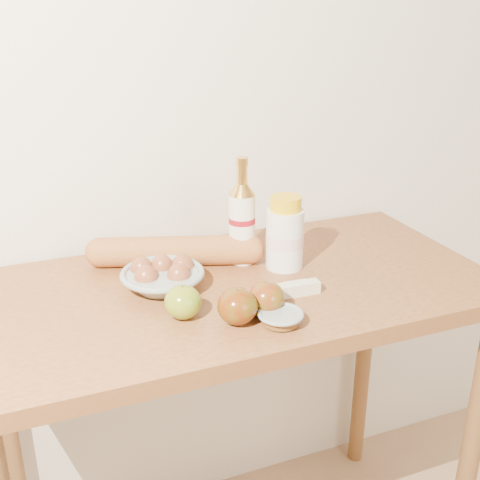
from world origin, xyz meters
name	(u,v)px	position (x,y,z in m)	size (l,w,h in m)	color
back_wall	(188,88)	(0.00, 1.51, 1.30)	(3.50, 0.02, 2.60)	silver
table	(235,330)	(0.00, 1.18, 0.78)	(1.20, 0.60, 0.90)	#9C6032
bourbon_bottle	(242,221)	(0.06, 1.29, 1.01)	(0.08, 0.08, 0.27)	white
cream_bottle	(285,235)	(0.15, 1.22, 0.98)	(0.10, 0.10, 0.18)	white
egg_bowl	(163,276)	(-0.16, 1.22, 0.93)	(0.23, 0.23, 0.07)	#8E9B95
baguette	(175,251)	(-0.10, 1.33, 0.94)	(0.44, 0.21, 0.07)	#C87B3D
apple_yellowgreen	(183,302)	(-0.16, 1.07, 0.94)	(0.08, 0.08, 0.07)	olive
apple_redgreen_front	(237,306)	(-0.06, 1.01, 0.94)	(0.10, 0.10, 0.08)	maroon
apple_redgreen_right	(266,298)	(0.01, 1.03, 0.94)	(0.10, 0.10, 0.07)	maroon
sugar_bowl	(281,318)	(0.02, 0.97, 0.91)	(0.12, 0.12, 0.03)	gray
syrup_bowl	(260,303)	(0.00, 1.05, 0.91)	(0.10, 0.10, 0.03)	gray
butter_stick	(298,289)	(0.11, 1.08, 0.91)	(0.10, 0.03, 0.03)	beige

